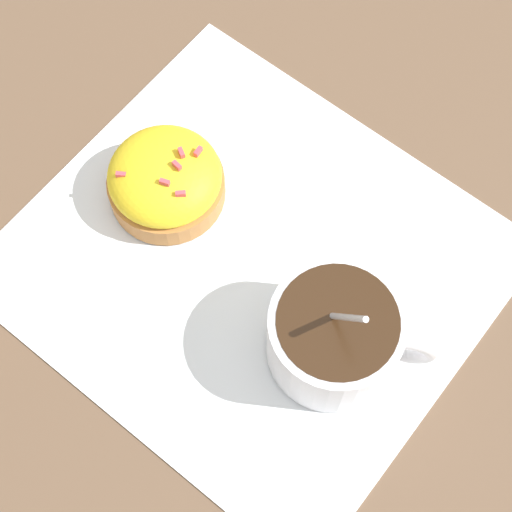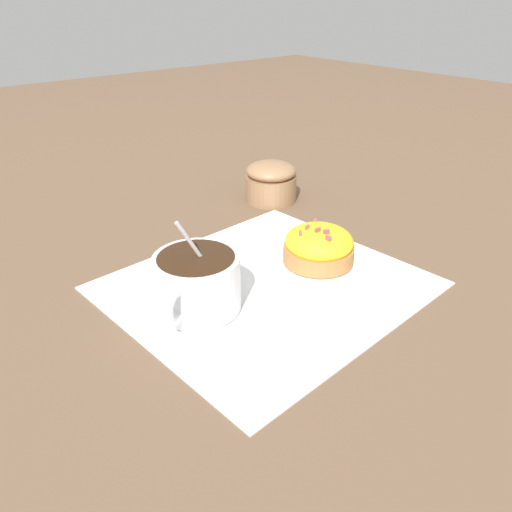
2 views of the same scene
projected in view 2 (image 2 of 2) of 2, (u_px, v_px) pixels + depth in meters
name	position (u px, v px, depth m)	size (l,w,h in m)	color
ground_plane	(266.00, 286.00, 0.56)	(3.00, 3.00, 0.00)	brown
paper_napkin	(266.00, 285.00, 0.55)	(0.33, 0.30, 0.00)	white
coffee_cup	(197.00, 281.00, 0.50)	(0.10, 0.09, 0.10)	white
frosted_pastry	(322.00, 247.00, 0.59)	(0.08, 0.08, 0.05)	#B2753D
sugar_bowl	(271.00, 181.00, 0.76)	(0.08, 0.08, 0.06)	#99704C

